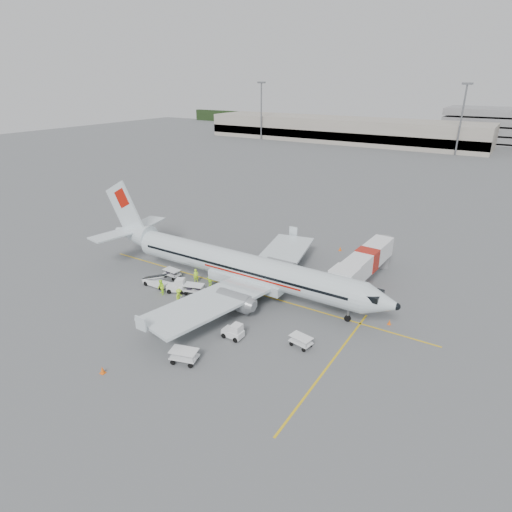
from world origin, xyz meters
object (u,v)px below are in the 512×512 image
Objects in this scene: aircraft at (242,249)px; tug_aft at (176,285)px; jet_bridge at (366,267)px; belt_loader at (156,277)px; tug_mid at (246,298)px; tug_fore at (233,330)px.

tug_aft is (-6.48, -4.40, -4.55)m from aircraft.
jet_bridge is 25.65m from belt_loader.
aircraft is at bearing 154.68° from tug_mid.
tug_fore is 6.52m from tug_mid.
tug_fore is 0.83× the size of tug_mid.
jet_bridge is 3.88× the size of belt_loader.
aircraft is at bearing -137.81° from jet_bridge.
tug_aft is at bearing -145.71° from aircraft.
tug_fore is at bearing -46.85° from tug_aft.
belt_loader reaches higher than tug_fore.
jet_bridge is 6.82× the size of tug_mid.
aircraft is at bearing 118.68° from tug_fore.
aircraft reaches higher than jet_bridge.
tug_aft is at bearing 0.94° from belt_loader.
belt_loader is 1.76× the size of tug_mid.
jet_bridge is at bearing 39.75° from aircraft.
tug_fore is at bearing -18.29° from belt_loader.
aircraft is 17.96× the size of tug_aft.
jet_bridge is 19.85m from tug_fore.
aircraft reaches higher than belt_loader.
tug_fore is (14.39, -4.31, -0.38)m from belt_loader.
jet_bridge is 7.70× the size of tug_aft.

